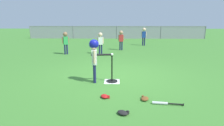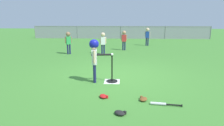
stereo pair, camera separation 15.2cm
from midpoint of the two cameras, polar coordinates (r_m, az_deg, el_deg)
ground_plane at (r=6.03m, az=2.29°, el=-3.82°), size 60.00×60.00×0.00m
home_plate at (r=5.46m, az=0.80°, el=-5.59°), size 0.44×0.44×0.01m
batting_tee at (r=5.42m, az=0.80°, el=-4.36°), size 0.32×0.32×0.76m
baseball_on_tee at (r=5.26m, az=0.83°, el=2.60°), size 0.07×0.07×0.07m
batter_child at (r=5.23m, az=-4.52°, el=3.35°), size 0.64×0.35×1.22m
fielder_near_right at (r=10.89m, az=4.06°, el=7.66°), size 0.33×0.22×1.12m
fielder_deep_center at (r=9.61m, az=-2.29°, el=6.89°), size 0.32×0.22×1.10m
fielder_deep_left at (r=12.96m, az=11.00°, el=8.54°), size 0.34×0.24×1.19m
fielder_deep_right at (r=9.85m, az=-12.63°, el=6.85°), size 0.30×0.23×1.13m
spare_bat_silver at (r=4.18m, az=15.78°, el=-11.83°), size 0.64×0.14×0.06m
glove_by_plate at (r=4.38m, az=-1.63°, el=-10.02°), size 0.24×0.27×0.07m
glove_near_bats at (r=4.31m, az=10.45°, el=-10.66°), size 0.24×0.27×0.07m
glove_tossed_aside at (r=3.68m, az=3.66°, el=-14.83°), size 0.27×0.26×0.07m
outfield_fence at (r=17.41m, az=2.92°, el=9.39°), size 16.06×0.06×1.15m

